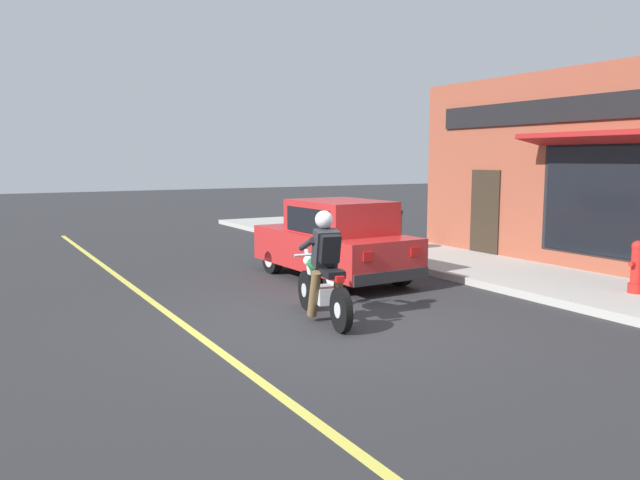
{
  "coord_description": "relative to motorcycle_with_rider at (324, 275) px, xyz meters",
  "views": [
    {
      "loc": [
        -4.44,
        -7.61,
        2.35
      ],
      "look_at": [
        0.95,
        1.74,
        0.95
      ],
      "focal_mm": 35.0,
      "sensor_mm": 36.0,
      "label": 1
    }
  ],
  "objects": [
    {
      "name": "car_hatchback",
      "position": [
        1.76,
        2.59,
        0.09
      ],
      "size": [
        1.75,
        3.83,
        1.57
      ],
      "color": "black",
      "rests_on": "ground"
    },
    {
      "name": "sidewalk_curb",
      "position": [
        4.94,
        2.89,
        -0.61
      ],
      "size": [
        2.6,
        22.0,
        0.14
      ],
      "primitive_type": "cube",
      "color": "#ADAAA3",
      "rests_on": "ground"
    },
    {
      "name": "ground_plane",
      "position": [
        -0.07,
        -0.11,
        -0.68
      ],
      "size": [
        80.0,
        80.0,
        0.0
      ],
      "primitive_type": "plane",
      "color": "#2B2B2D"
    },
    {
      "name": "motorcycle_with_rider",
      "position": [
        0.0,
        0.0,
        0.0
      ],
      "size": [
        0.65,
        2.01,
        1.62
      ],
      "color": "black",
      "rests_on": "ground"
    },
    {
      "name": "storefront_building",
      "position": [
        6.47,
        0.44,
        1.43
      ],
      "size": [
        1.25,
        9.44,
        4.2
      ],
      "color": "brown",
      "rests_on": "ground"
    },
    {
      "name": "trash_bin",
      "position": [
        4.53,
        4.49,
        -0.04
      ],
      "size": [
        0.56,
        0.56,
        0.98
      ],
      "color": "#23512D",
      "rests_on": "sidewalk_curb"
    },
    {
      "name": "lane_stripe",
      "position": [
        -1.87,
        2.89,
        -0.67
      ],
      "size": [
        0.12,
        19.8,
        0.01
      ],
      "primitive_type": "cube",
      "color": "#D1C64C",
      "rests_on": "ground"
    },
    {
      "name": "fire_hydrant",
      "position": [
        5.12,
        -1.52,
        -0.11
      ],
      "size": [
        0.36,
        0.24,
        0.88
      ],
      "color": "red",
      "rests_on": "sidewalk_curb"
    }
  ]
}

